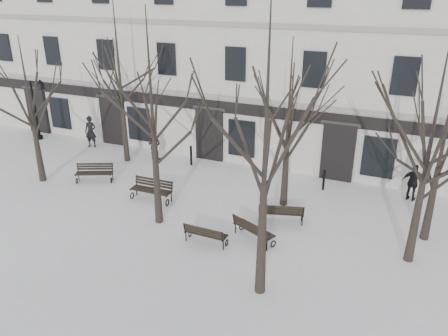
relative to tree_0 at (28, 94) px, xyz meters
The scene contains 20 objects.
ground 11.07m from the tree_0, 11.17° to the right, with size 100.00×100.00×0.00m, color white.
building 14.87m from the tree_0, 47.81° to the left, with size 40.40×10.20×11.40m.
tree_0 is the anchor object (origin of this frame).
tree_1 7.70m from the tree_0, ahead, with size 5.94×5.94×8.48m.
tree_2 13.45m from the tree_0, 16.43° to the right, with size 6.33×6.33×9.04m.
tree_3 17.15m from the tree_0, ahead, with size 5.46×5.46×7.80m.
tree_4 4.70m from the tree_0, 59.97° to the left, with size 6.16×6.16×8.80m.
tree_5 12.06m from the tree_0, 11.10° to the left, with size 5.09×5.09×7.27m.
tree_6 17.73m from the tree_0, ahead, with size 4.93×4.93×7.05m.
bench_0 4.75m from the tree_0, 21.32° to the left, with size 1.88×1.34×0.91m.
bench_1 10.99m from the tree_0, 11.28° to the right, with size 1.66×0.62×0.83m.
bench_2 12.29m from the tree_0, ahead, with size 1.86×1.31×0.90m.
bench_3 7.33m from the tree_0, ahead, with size 1.96×0.76×0.97m.
bench_4 12.83m from the tree_0, ahead, with size 1.93×1.14×0.92m.
lamp_post 7.09m from the tree_0, 134.49° to the left, with size 1.21×0.45×3.86m.
bollard_a 8.51m from the tree_0, 39.00° to the left, with size 0.14×0.14×1.12m.
bollard_b 14.44m from the tree_0, 19.08° to the left, with size 0.13×0.13×1.03m.
pedestrian_a 6.75m from the tree_0, 101.20° to the left, with size 0.69×0.45×1.90m, color black.
pedestrian_b 7.46m from the tree_0, 53.59° to the left, with size 0.80×0.62×1.64m, color black.
pedestrian_c 18.31m from the tree_0, 16.55° to the left, with size 1.02×0.42×1.73m, color black.
Camera 1 is at (6.39, -12.72, 9.06)m, focal length 35.00 mm.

